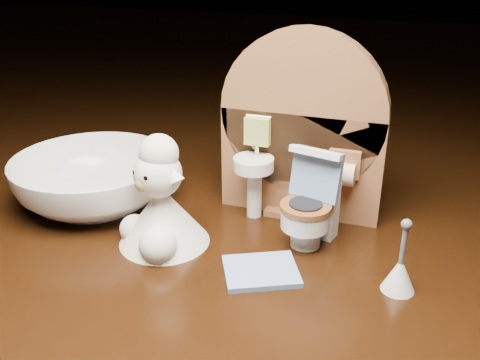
% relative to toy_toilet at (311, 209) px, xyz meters
% --- Properties ---
extents(backdrop_panel, '(0.13, 0.05, 0.15)m').
position_rel_toy_toilet_xyz_m(backdrop_panel, '(-0.02, 0.04, 0.04)').
color(backdrop_panel, brown).
rests_on(backdrop_panel, ground).
extents(toy_toilet, '(0.04, 0.05, 0.07)m').
position_rel_toy_toilet_xyz_m(toy_toilet, '(0.00, 0.00, 0.00)').
color(toy_toilet, white).
rests_on(toy_toilet, ground).
extents(bath_mat, '(0.06, 0.06, 0.00)m').
position_rel_toy_toilet_xyz_m(bath_mat, '(-0.02, -0.05, -0.02)').
color(bath_mat, '#7092C3').
rests_on(bath_mat, ground).
extents(toilet_brush, '(0.02, 0.02, 0.05)m').
position_rel_toy_toilet_xyz_m(toilet_brush, '(0.07, -0.04, -0.01)').
color(toilet_brush, white).
rests_on(toilet_brush, ground).
extents(plush_lamb, '(0.07, 0.07, 0.09)m').
position_rel_toy_toilet_xyz_m(plush_lamb, '(-0.10, -0.04, 0.00)').
color(plush_lamb, white).
rests_on(plush_lamb, ground).
extents(ceramic_bowl, '(0.17, 0.17, 0.04)m').
position_rel_toy_toilet_xyz_m(ceramic_bowl, '(-0.19, 0.00, -0.01)').
color(ceramic_bowl, white).
rests_on(ceramic_bowl, ground).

